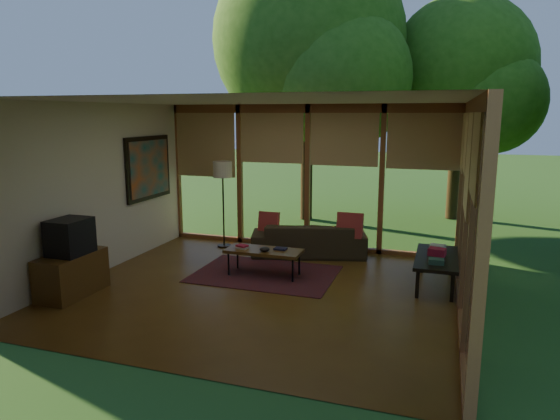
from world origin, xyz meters
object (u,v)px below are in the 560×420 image
(side_console, at_px, (437,259))
(media_cabinet, at_px, (72,274))
(television, at_px, (70,237))
(floor_lamp, at_px, (223,174))
(sofa, at_px, (309,239))
(coffee_table, at_px, (264,252))

(side_console, bearing_deg, media_cabinet, -157.53)
(media_cabinet, xyz_separation_m, side_console, (4.87, 2.01, 0.11))
(television, height_order, floor_lamp, floor_lamp)
(media_cabinet, height_order, television, television)
(floor_lamp, distance_m, side_console, 4.19)
(sofa, distance_m, side_console, 2.44)
(media_cabinet, distance_m, television, 0.55)
(television, bearing_deg, floor_lamp, 73.32)
(sofa, relative_size, side_console, 1.45)
(media_cabinet, bearing_deg, floor_lamp, 72.97)
(floor_lamp, height_order, side_console, floor_lamp)
(floor_lamp, distance_m, coffee_table, 2.19)
(television, xyz_separation_m, coffee_table, (2.25, 1.66, -0.46))
(coffee_table, bearing_deg, television, -143.62)
(coffee_table, bearing_deg, sofa, 74.80)
(coffee_table, relative_size, side_console, 0.86)
(coffee_table, bearing_deg, media_cabinet, -143.86)
(coffee_table, bearing_deg, floor_lamp, 133.65)
(sofa, xyz_separation_m, side_console, (2.23, -1.00, 0.11))
(media_cabinet, xyz_separation_m, floor_lamp, (0.94, 3.06, 1.11))
(coffee_table, distance_m, side_console, 2.62)
(coffee_table, height_order, side_console, side_console)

